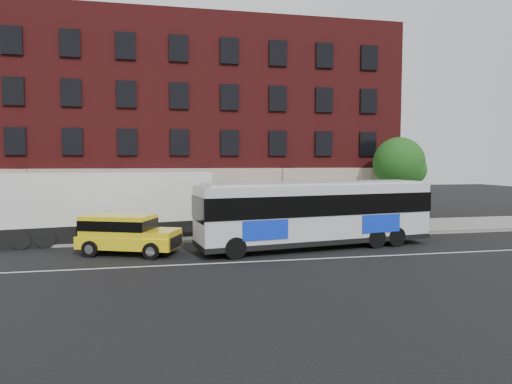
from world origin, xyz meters
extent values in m
plane|color=black|center=(0.00, 0.00, 0.00)|extent=(120.00, 120.00, 0.00)
cube|color=gray|center=(0.00, 9.00, 0.07)|extent=(60.00, 6.00, 0.15)
cube|color=gray|center=(0.00, 6.00, 0.07)|extent=(60.00, 0.25, 0.15)
cube|color=silver|center=(0.00, 0.50, 0.01)|extent=(60.00, 0.12, 0.01)
cube|color=#581515|center=(0.00, 17.00, 7.65)|extent=(30.00, 10.00, 15.00)
cube|color=#B6A790|center=(0.00, 11.85, 2.15)|extent=(30.00, 0.35, 4.00)
cube|color=#440C11|center=(-11.00, 11.00, 3.25)|extent=(4.20, 2.20, 0.30)
cube|color=#B6A790|center=(-12.00, 11.75, 2.15)|extent=(0.90, 0.55, 4.00)
cube|color=#B6A790|center=(-6.00, 11.75, 2.15)|extent=(0.90, 0.55, 4.00)
cube|color=#B6A790|center=(0.00, 11.75, 2.15)|extent=(0.90, 0.55, 4.00)
cube|color=#B6A790|center=(6.00, 11.75, 2.15)|extent=(0.90, 0.55, 4.00)
cube|color=#B6A790|center=(12.00, 11.75, 2.15)|extent=(0.90, 0.55, 4.00)
cube|color=black|center=(-12.25, 11.92, 5.95)|extent=(1.30, 0.20, 1.80)
cube|color=black|center=(-8.75, 11.92, 5.95)|extent=(1.30, 0.20, 1.80)
cube|color=black|center=(-5.25, 11.92, 5.95)|extent=(1.30, 0.20, 1.80)
cube|color=black|center=(-1.75, 11.92, 5.95)|extent=(1.30, 0.20, 1.80)
cube|color=black|center=(1.75, 11.92, 5.95)|extent=(1.30, 0.20, 1.80)
cube|color=black|center=(5.25, 11.92, 5.95)|extent=(1.30, 0.20, 1.80)
cube|color=black|center=(8.75, 11.92, 5.95)|extent=(1.30, 0.20, 1.80)
cube|color=black|center=(12.25, 11.92, 5.95)|extent=(1.30, 0.20, 1.80)
cube|color=black|center=(-12.25, 11.92, 9.15)|extent=(1.30, 0.20, 1.80)
cube|color=black|center=(-8.75, 11.92, 9.15)|extent=(1.30, 0.20, 1.80)
cube|color=black|center=(-5.25, 11.92, 9.15)|extent=(1.30, 0.20, 1.80)
cube|color=black|center=(-1.75, 11.92, 9.15)|extent=(1.30, 0.20, 1.80)
cube|color=black|center=(1.75, 11.92, 9.15)|extent=(1.30, 0.20, 1.80)
cube|color=black|center=(5.25, 11.92, 9.15)|extent=(1.30, 0.20, 1.80)
cube|color=black|center=(8.75, 11.92, 9.15)|extent=(1.30, 0.20, 1.80)
cube|color=black|center=(12.25, 11.92, 9.15)|extent=(1.30, 0.20, 1.80)
cube|color=black|center=(-12.25, 11.92, 12.35)|extent=(1.30, 0.20, 1.80)
cube|color=black|center=(-8.75, 11.92, 12.35)|extent=(1.30, 0.20, 1.80)
cube|color=black|center=(-5.25, 11.92, 12.35)|extent=(1.30, 0.20, 1.80)
cube|color=black|center=(-1.75, 11.92, 12.35)|extent=(1.30, 0.20, 1.80)
cube|color=black|center=(1.75, 11.92, 12.35)|extent=(1.30, 0.20, 1.80)
cube|color=black|center=(5.25, 11.92, 12.35)|extent=(1.30, 0.20, 1.80)
cube|color=black|center=(8.75, 11.92, 12.35)|extent=(1.30, 0.20, 1.80)
cube|color=black|center=(12.25, 11.92, 12.35)|extent=(1.30, 0.20, 1.80)
cube|color=black|center=(-10.50, 11.78, 1.75)|extent=(2.60, 0.15, 2.80)
cube|color=black|center=(-4.50, 11.78, 1.75)|extent=(2.60, 0.15, 2.80)
cube|color=black|center=(1.50, 11.78, 1.75)|extent=(2.60, 0.15, 2.80)
cube|color=black|center=(7.50, 11.78, 1.75)|extent=(2.60, 0.15, 2.80)
cylinder|color=gray|center=(-8.50, 6.20, 1.25)|extent=(0.07, 0.07, 2.50)
cube|color=silver|center=(-8.50, 6.05, 2.05)|extent=(0.30, 0.03, 0.40)
cube|color=silver|center=(-8.50, 6.05, 1.55)|extent=(0.30, 0.03, 0.35)
cylinder|color=#3E2E1F|center=(13.50, 9.50, 1.65)|extent=(0.32, 0.32, 3.00)
sphere|color=#153F12|center=(13.50, 9.50, 4.55)|extent=(3.60, 3.60, 3.60)
sphere|color=#153F12|center=(14.20, 9.10, 4.05)|extent=(2.20, 2.20, 2.20)
sphere|color=#153F12|center=(12.90, 9.90, 4.15)|extent=(2.00, 2.00, 2.00)
cube|color=silver|center=(5.18, 3.16, 1.90)|extent=(13.08, 4.61, 3.05)
cube|color=black|center=(5.18, 3.16, 0.48)|extent=(13.14, 4.67, 0.27)
cube|color=silver|center=(5.18, 3.16, 3.47)|extent=(12.40, 4.19, 0.13)
cube|color=black|center=(5.18, 3.16, 2.40)|extent=(13.18, 4.71, 1.07)
cube|color=#0E30D2|center=(2.02, 1.28, 1.34)|extent=(2.33, 0.40, 0.96)
cube|color=#0E30D2|center=(8.14, 5.00, 1.34)|extent=(2.33, 0.40, 0.96)
cylinder|color=black|center=(0.51, 1.21, 0.53)|extent=(1.11, 0.48, 1.07)
cylinder|color=black|center=(0.14, 3.60, 0.53)|extent=(1.11, 0.48, 1.07)
cylinder|color=black|center=(8.33, 2.43, 0.53)|extent=(1.11, 0.48, 1.07)
cylinder|color=black|center=(7.95, 4.81, 0.53)|extent=(1.11, 0.48, 1.07)
cylinder|color=black|center=(9.59, 2.62, 0.53)|extent=(1.11, 0.48, 1.07)
cylinder|color=black|center=(9.22, 5.01, 0.53)|extent=(1.11, 0.48, 1.07)
cube|color=yellow|center=(-4.51, 3.37, 0.66)|extent=(5.24, 3.60, 0.61)
cube|color=yellow|center=(-5.03, 3.57, 1.46)|extent=(3.81, 3.03, 1.01)
cube|color=black|center=(-5.03, 3.57, 1.51)|extent=(3.87, 3.08, 0.50)
cube|color=yellow|center=(-2.95, 2.78, 1.11)|extent=(2.09, 2.33, 0.30)
cube|color=black|center=(-2.22, 2.51, 0.71)|extent=(0.63, 1.53, 0.55)
cylinder|color=black|center=(-6.91, 4.28, 1.11)|extent=(0.48, 0.80, 0.77)
cylinder|color=black|center=(-3.40, 1.89, 0.40)|extent=(0.85, 0.55, 0.81)
cylinder|color=silver|center=(-3.40, 1.89, 0.40)|extent=(0.52, 0.44, 0.44)
cylinder|color=black|center=(-2.69, 3.74, 0.40)|extent=(0.85, 0.55, 0.81)
cylinder|color=silver|center=(-2.69, 3.74, 0.40)|extent=(0.52, 0.44, 0.44)
cylinder|color=black|center=(-6.32, 3.00, 0.40)|extent=(0.85, 0.55, 0.81)
cylinder|color=silver|center=(-6.32, 3.00, 0.40)|extent=(0.52, 0.44, 0.44)
cylinder|color=black|center=(-5.62, 4.85, 0.40)|extent=(0.85, 0.55, 0.81)
cylinder|color=silver|center=(-5.62, 4.85, 0.40)|extent=(0.52, 0.44, 0.44)
cube|color=black|center=(-6.03, 7.60, 0.55)|extent=(12.18, 4.43, 1.10)
cube|color=white|center=(-6.03, 7.60, 2.54)|extent=(12.19, 4.47, 2.89)
cylinder|color=black|center=(-10.25, 5.69, 0.50)|extent=(1.03, 0.45, 1.00)
cylinder|color=black|center=(-10.64, 7.95, 0.50)|extent=(1.03, 0.45, 1.00)
cylinder|color=black|center=(-9.07, 5.90, 0.50)|extent=(1.03, 0.45, 1.00)
cylinder|color=black|center=(-9.47, 8.16, 0.50)|extent=(1.03, 0.45, 1.00)
cylinder|color=black|center=(-2.60, 7.04, 0.50)|extent=(1.03, 0.45, 1.00)
cylinder|color=black|center=(-2.99, 9.30, 0.50)|extent=(1.03, 0.45, 1.00)
cylinder|color=black|center=(-1.42, 7.25, 0.50)|extent=(1.03, 0.45, 1.00)
cylinder|color=black|center=(-1.82, 9.51, 0.50)|extent=(1.03, 0.45, 1.00)
camera|label=1|loc=(-2.56, -19.34, 4.65)|focal=31.05mm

